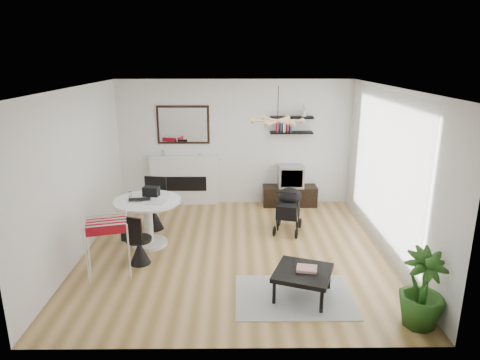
{
  "coord_description": "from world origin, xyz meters",
  "views": [
    {
      "loc": [
        0.03,
        -6.58,
        3.17
      ],
      "look_at": [
        0.09,
        0.4,
        1.13
      ],
      "focal_mm": 32.0,
      "sensor_mm": 36.0,
      "label": 1
    }
  ],
  "objects_px": {
    "crt_tv": "(291,176)",
    "potted_plant": "(422,289)",
    "drying_rack": "(108,246)",
    "coffee_table": "(303,274)",
    "fireplace": "(185,174)",
    "dining_table": "(148,215)",
    "stroller": "(288,211)",
    "tv_console": "(290,196)"
  },
  "relations": [
    {
      "from": "stroller",
      "to": "potted_plant",
      "type": "distance_m",
      "value": 3.21
    },
    {
      "from": "crt_tv",
      "to": "potted_plant",
      "type": "distance_m",
      "value": 4.49
    },
    {
      "from": "dining_table",
      "to": "stroller",
      "type": "distance_m",
      "value": 2.56
    },
    {
      "from": "potted_plant",
      "to": "tv_console",
      "type": "bearing_deg",
      "value": 103.58
    },
    {
      "from": "dining_table",
      "to": "potted_plant",
      "type": "height_order",
      "value": "potted_plant"
    },
    {
      "from": "coffee_table",
      "to": "potted_plant",
      "type": "xyz_separation_m",
      "value": [
        1.33,
        -0.66,
        0.15
      ]
    },
    {
      "from": "fireplace",
      "to": "crt_tv",
      "type": "relative_size",
      "value": 4.02
    },
    {
      "from": "crt_tv",
      "to": "coffee_table",
      "type": "xyz_separation_m",
      "value": [
        -0.28,
        -3.7,
        -0.33
      ]
    },
    {
      "from": "drying_rack",
      "to": "potted_plant",
      "type": "xyz_separation_m",
      "value": [
        4.1,
        -1.22,
        -0.0
      ]
    },
    {
      "from": "fireplace",
      "to": "stroller",
      "type": "relative_size",
      "value": 2.39
    },
    {
      "from": "crt_tv",
      "to": "potted_plant",
      "type": "bearing_deg",
      "value": -76.51
    },
    {
      "from": "dining_table",
      "to": "potted_plant",
      "type": "bearing_deg",
      "value": -32.03
    },
    {
      "from": "fireplace",
      "to": "potted_plant",
      "type": "relative_size",
      "value": 2.21
    },
    {
      "from": "crt_tv",
      "to": "fireplace",
      "type": "bearing_deg",
      "value": 176.52
    },
    {
      "from": "crt_tv",
      "to": "dining_table",
      "type": "distance_m",
      "value": 3.36
    },
    {
      "from": "tv_console",
      "to": "coffee_table",
      "type": "relative_size",
      "value": 1.24
    },
    {
      "from": "potted_plant",
      "to": "drying_rack",
      "type": "bearing_deg",
      "value": 163.44
    },
    {
      "from": "drying_rack",
      "to": "dining_table",
      "type": "bearing_deg",
      "value": 56.56
    },
    {
      "from": "coffee_table",
      "to": "drying_rack",
      "type": "bearing_deg",
      "value": 168.55
    },
    {
      "from": "stroller",
      "to": "coffee_table",
      "type": "bearing_deg",
      "value": -76.39
    },
    {
      "from": "potted_plant",
      "to": "fireplace",
      "type": "bearing_deg",
      "value": 126.68
    },
    {
      "from": "crt_tv",
      "to": "potted_plant",
      "type": "height_order",
      "value": "potted_plant"
    },
    {
      "from": "fireplace",
      "to": "dining_table",
      "type": "distance_m",
      "value": 2.2
    },
    {
      "from": "dining_table",
      "to": "stroller",
      "type": "bearing_deg",
      "value": 14.02
    },
    {
      "from": "dining_table",
      "to": "stroller",
      "type": "height_order",
      "value": "stroller"
    },
    {
      "from": "tv_console",
      "to": "potted_plant",
      "type": "height_order",
      "value": "potted_plant"
    },
    {
      "from": "tv_console",
      "to": "stroller",
      "type": "distance_m",
      "value": 1.43
    },
    {
      "from": "fireplace",
      "to": "dining_table",
      "type": "height_order",
      "value": "fireplace"
    },
    {
      "from": "crt_tv",
      "to": "stroller",
      "type": "relative_size",
      "value": 0.59
    },
    {
      "from": "dining_table",
      "to": "coffee_table",
      "type": "relative_size",
      "value": 1.21
    },
    {
      "from": "crt_tv",
      "to": "drying_rack",
      "type": "bearing_deg",
      "value": -134.19
    },
    {
      "from": "fireplace",
      "to": "potted_plant",
      "type": "height_order",
      "value": "fireplace"
    },
    {
      "from": "drying_rack",
      "to": "coffee_table",
      "type": "bearing_deg",
      "value": -26.61
    },
    {
      "from": "fireplace",
      "to": "potted_plant",
      "type": "distance_m",
      "value": 5.61
    },
    {
      "from": "crt_tv",
      "to": "potted_plant",
      "type": "xyz_separation_m",
      "value": [
        1.05,
        -4.36,
        -0.18
      ]
    },
    {
      "from": "fireplace",
      "to": "coffee_table",
      "type": "xyz_separation_m",
      "value": [
        2.02,
        -3.84,
        -0.34
      ]
    },
    {
      "from": "potted_plant",
      "to": "crt_tv",
      "type": "bearing_deg",
      "value": 103.49
    },
    {
      "from": "drying_rack",
      "to": "stroller",
      "type": "height_order",
      "value": "drying_rack"
    },
    {
      "from": "fireplace",
      "to": "drying_rack",
      "type": "distance_m",
      "value": 3.37
    },
    {
      "from": "tv_console",
      "to": "crt_tv",
      "type": "height_order",
      "value": "crt_tv"
    },
    {
      "from": "dining_table",
      "to": "drying_rack",
      "type": "xyz_separation_m",
      "value": [
        -0.37,
        -1.11,
        -0.06
      ]
    },
    {
      "from": "tv_console",
      "to": "potted_plant",
      "type": "bearing_deg",
      "value": -76.42
    }
  ]
}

